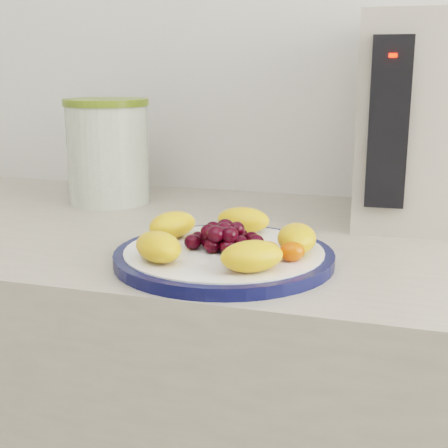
% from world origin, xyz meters
% --- Properties ---
extents(plate_rim, '(0.27, 0.27, 0.01)m').
position_xyz_m(plate_rim, '(0.02, 1.04, 0.91)').
color(plate_rim, '#0C123E').
rests_on(plate_rim, counter).
extents(plate_face, '(0.25, 0.25, 0.02)m').
position_xyz_m(plate_face, '(0.02, 1.04, 0.91)').
color(plate_face, white).
rests_on(plate_face, counter).
extents(canister, '(0.18, 0.18, 0.17)m').
position_xyz_m(canister, '(-0.29, 1.33, 0.99)').
color(canister, '#425D19').
rests_on(canister, counter).
extents(canister_lid, '(0.19, 0.19, 0.01)m').
position_xyz_m(canister_lid, '(-0.29, 1.33, 1.08)').
color(canister_lid, '#5F7221').
rests_on(canister_lid, canister).
extents(appliance_body, '(0.19, 0.26, 0.32)m').
position_xyz_m(appliance_body, '(0.24, 1.36, 1.06)').
color(appliance_body, '#B3AA9C').
rests_on(appliance_body, counter).
extents(appliance_panel, '(0.05, 0.02, 0.23)m').
position_xyz_m(appliance_panel, '(0.20, 1.22, 1.06)').
color(appliance_panel, black).
rests_on(appliance_panel, appliance_body).
extents(appliance_led, '(0.01, 0.01, 0.01)m').
position_xyz_m(appliance_led, '(0.20, 1.21, 1.15)').
color(appliance_led, '#FF0C05').
rests_on(appliance_led, appliance_panel).
extents(fruit_plate, '(0.24, 0.23, 0.03)m').
position_xyz_m(fruit_plate, '(0.02, 1.04, 0.93)').
color(fruit_plate, '#FFA025').
rests_on(fruit_plate, plate_face).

